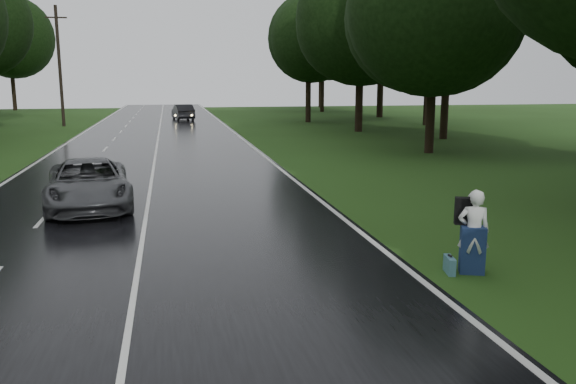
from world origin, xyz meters
The scene contains 11 objects.
ground centered at (0.00, 0.00, 0.00)m, with size 160.00×160.00×0.00m, color #234615.
road centered at (0.00, 20.00, 0.02)m, with size 12.00×140.00×0.04m, color black.
lane_center centered at (0.00, 20.00, 0.04)m, with size 0.12×140.00×0.01m, color silver.
grey_car centered at (-1.84, 9.32, 0.81)m, with size 2.57×5.57×1.55m, color #434447.
far_car centered at (2.25, 51.11, 0.84)m, with size 1.70×4.87×1.60m, color black.
hitchhiker centered at (7.11, 0.90, 0.86)m, with size 0.79×0.76×1.85m.
suitcase centered at (6.64, 0.96, 0.18)m, with size 0.15×0.52×0.37m, color teal.
utility_pole_far centered at (-8.50, 45.39, 0.00)m, with size 1.80×0.28×10.52m, color black, non-canonical shape.
tree_right_d centered at (15.37, 20.72, 0.00)m, with size 8.37×8.37×13.08m, color black, non-canonical shape.
tree_right_e centered at (15.84, 34.86, 0.00)m, with size 9.41×9.41×14.70m, color black, non-canonical shape.
tree_right_f centered at (14.31, 45.98, 0.00)m, with size 9.33×9.33×14.58m, color black, non-canonical shape.
Camera 1 is at (0.79, -10.12, 4.13)m, focal length 36.19 mm.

